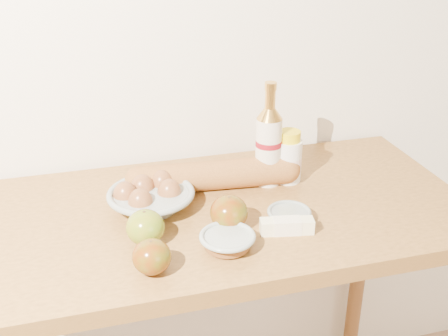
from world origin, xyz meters
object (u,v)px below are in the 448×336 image
at_px(egg_bowl, 150,197).
at_px(cream_bottle, 288,158).
at_px(bourbon_bottle, 269,144).
at_px(table, 221,251).
at_px(baguette, 214,175).

bearing_deg(egg_bowl, cream_bottle, 7.85).
relative_size(bourbon_bottle, egg_bowl, 1.00).
height_order(table, egg_bowl, egg_bowl).
bearing_deg(bourbon_bottle, egg_bowl, -177.27).
distance_m(egg_bowl, baguette, 0.18).
xyz_separation_m(egg_bowl, baguette, (0.17, 0.06, 0.01)).
xyz_separation_m(table, bourbon_bottle, (0.15, 0.10, 0.23)).
relative_size(cream_bottle, baguette, 0.30).
relative_size(egg_bowl, baguette, 0.60).
bearing_deg(table, egg_bowl, 164.42).
height_order(egg_bowl, baguette, baguette).
bearing_deg(cream_bottle, egg_bowl, -168.55).
height_order(table, baguette, baguette).
xyz_separation_m(cream_bottle, baguette, (-0.20, 0.01, -0.03)).
xyz_separation_m(table, baguette, (0.01, 0.10, 0.16)).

